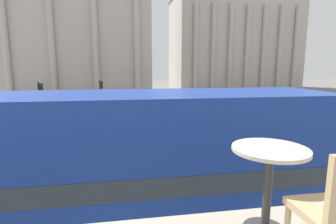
{
  "coord_description": "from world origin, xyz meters",
  "views": [
    {
      "loc": [
        0.3,
        -2.2,
        4.88
      ],
      "look_at": [
        3.2,
        15.57,
        1.82
      ],
      "focal_mm": 28.0,
      "sensor_mm": 36.0,
      "label": 1
    }
  ],
  "objects": [
    {
      "name": "traffic_light_mid",
      "position": [
        -5.61,
        17.31,
        2.54
      ],
      "size": [
        0.42,
        0.24,
        3.89
      ],
      "color": "black",
      "rests_on": "ground_plane"
    },
    {
      "name": "car_black",
      "position": [
        0.6,
        26.22,
        0.7
      ],
      "size": [
        4.2,
        1.93,
        1.35
      ],
      "rotation": [
        0.0,
        0.0,
        6.25
      ],
      "color": "black",
      "rests_on": "ground_plane"
    },
    {
      "name": "double_decker_bus",
      "position": [
        0.15,
        3.85,
        2.4
      ],
      "size": [
        10.12,
        2.68,
        4.29
      ],
      "rotation": [
        0.0,
        0.0,
        0.0
      ],
      "color": "black",
      "rests_on": "ground_plane"
    },
    {
      "name": "pedestrian_blue",
      "position": [
        3.28,
        29.71,
        1.04
      ],
      "size": [
        0.32,
        0.32,
        1.79
      ],
      "rotation": [
        0.0,
        0.0,
        0.11
      ],
      "color": "#282B33",
      "rests_on": "ground_plane"
    },
    {
      "name": "pedestrian_olive",
      "position": [
        -3.05,
        17.53,
        0.99
      ],
      "size": [
        0.32,
        0.32,
        1.71
      ],
      "rotation": [
        0.0,
        0.0,
        2.02
      ],
      "color": "#282B33",
      "rests_on": "ground_plane"
    },
    {
      "name": "traffic_light_far",
      "position": [
        -2.02,
        23.53,
        2.42
      ],
      "size": [
        0.42,
        0.24,
        3.69
      ],
      "color": "black",
      "rests_on": "ground_plane"
    },
    {
      "name": "pedestrian_red",
      "position": [
        -2.45,
        17.78,
        1.01
      ],
      "size": [
        0.32,
        0.32,
        1.75
      ],
      "rotation": [
        0.0,
        0.0,
        5.96
      ],
      "color": "#282B33",
      "rests_on": "ground_plane"
    },
    {
      "name": "cafe_dining_table",
      "position": [
        1.42,
        -0.35,
        4.05
      ],
      "size": [
        0.6,
        0.6,
        0.73
      ],
      "color": "#2D2D30",
      "rests_on": "cafe_floor_slab"
    },
    {
      "name": "plaza_building_right",
      "position": [
        25.51,
        58.36,
        10.6
      ],
      "size": [
        28.2,
        16.89,
        21.2
      ],
      "color": "#BCB2A8",
      "rests_on": "ground_plane"
    },
    {
      "name": "traffic_light_near",
      "position": [
        -4.28,
        11.58,
        2.12
      ],
      "size": [
        0.42,
        0.24,
        3.21
      ],
      "color": "black",
      "rests_on": "ground_plane"
    },
    {
      "name": "car_white",
      "position": [
        -6.95,
        28.35,
        0.7
      ],
      "size": [
        4.2,
        1.93,
        1.35
      ],
      "rotation": [
        0.0,
        0.0,
        5.37
      ],
      "color": "black",
      "rests_on": "ground_plane"
    },
    {
      "name": "plaza_building_left",
      "position": [
        -7.12,
        47.01,
        9.95
      ],
      "size": [
        24.13,
        15.05,
        19.9
      ],
      "color": "#BCB2A8",
      "rests_on": "ground_plane"
    }
  ]
}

